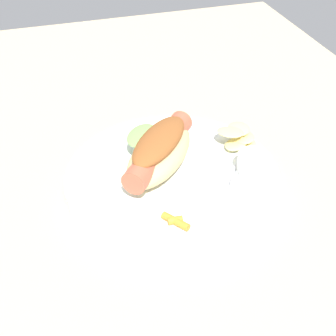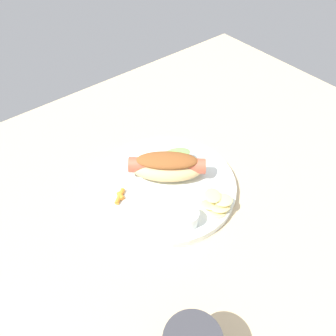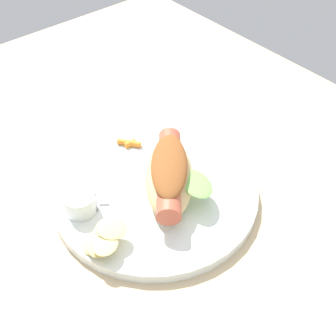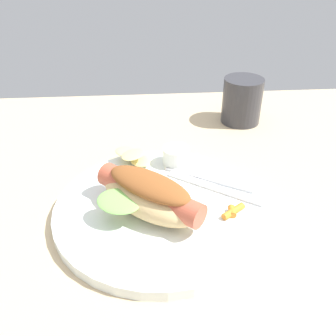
% 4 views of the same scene
% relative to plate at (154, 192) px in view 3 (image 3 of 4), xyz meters
% --- Properties ---
extents(ground_plane, '(1.20, 0.90, 0.02)m').
position_rel_plate_xyz_m(ground_plane, '(-0.04, -0.00, -0.02)').
color(ground_plane, tan).
extents(plate, '(0.30, 0.30, 0.02)m').
position_rel_plate_xyz_m(plate, '(0.00, 0.00, 0.00)').
color(plate, white).
rests_on(plate, ground_plane).
extents(hot_dog, '(0.16, 0.15, 0.06)m').
position_rel_plate_xyz_m(hot_dog, '(-0.02, -0.02, 0.04)').
color(hot_dog, '#DBB77A').
rests_on(hot_dog, plate).
extents(sauce_ramekin, '(0.04, 0.04, 0.03)m').
position_rel_plate_xyz_m(sauce_ramekin, '(0.03, 0.10, 0.02)').
color(sauce_ramekin, white).
rests_on(sauce_ramekin, plate).
extents(fork, '(0.13, 0.08, 0.00)m').
position_rel_plate_xyz_m(fork, '(0.08, 0.05, 0.01)').
color(fork, silver).
rests_on(fork, plate).
extents(knife, '(0.13, 0.10, 0.00)m').
position_rel_plate_xyz_m(knife, '(0.08, 0.03, 0.01)').
color(knife, silver).
rests_on(knife, plate).
extents(chips_pile, '(0.07, 0.07, 0.03)m').
position_rel_plate_xyz_m(chips_pile, '(-0.04, 0.11, 0.02)').
color(chips_pile, '#E2CF7F').
rests_on(chips_pile, plate).
extents(carrot_garnish, '(0.04, 0.03, 0.01)m').
position_rel_plate_xyz_m(carrot_garnish, '(0.10, -0.03, 0.01)').
color(carrot_garnish, orange).
rests_on(carrot_garnish, plate).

